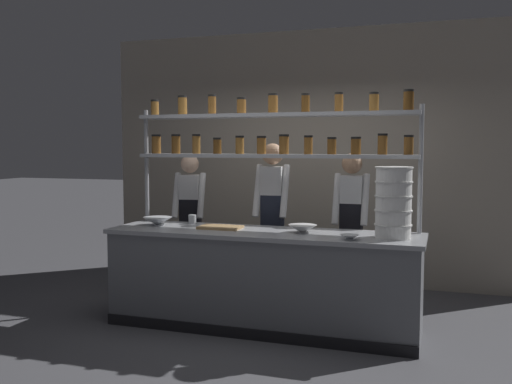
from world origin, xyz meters
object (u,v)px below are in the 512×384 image
spice_shelf_unit (273,140)px  chef_left (190,216)px  chef_right (351,222)px  prep_bowl_center_front (158,221)px  prep_bowl_near_left (349,237)px  prep_bowl_center_back (302,229)px  cutting_board (220,227)px  container_stack (393,203)px  serving_cup_front (192,219)px  chef_center (272,213)px

spice_shelf_unit → chef_left: 1.50m
spice_shelf_unit → chef_right: spice_shelf_unit is taller
prep_bowl_center_front → spice_shelf_unit: bearing=13.9°
prep_bowl_near_left → prep_bowl_center_back: bearing=151.4°
prep_bowl_near_left → cutting_board: bearing=168.1°
container_stack → serving_cup_front: size_ratio=6.71×
chef_left → prep_bowl_near_left: 2.26m
chef_right → serving_cup_front: bearing=-162.4°
chef_left → serving_cup_front: chef_left is taller
chef_right → cutting_board: bearing=-148.3°
spice_shelf_unit → prep_bowl_center_back: 0.95m
chef_left → container_stack: (2.32, -0.87, 0.31)m
cutting_board → prep_bowl_near_left: (1.29, -0.27, 0.01)m
chef_left → chef_right: size_ratio=0.98×
chef_right → prep_bowl_near_left: (0.14, -1.01, -0.00)m
container_stack → prep_bowl_center_back: bearing=176.4°
serving_cup_front → prep_bowl_near_left: bearing=-16.2°
chef_left → serving_cup_front: (0.30, -0.59, 0.04)m
chef_center → prep_bowl_center_back: chef_center is taller
chef_left → chef_center: chef_center is taller
container_stack → prep_bowl_center_front: size_ratio=2.11×
chef_right → container_stack: size_ratio=2.66×
prep_bowl_center_front → prep_bowl_center_back: size_ratio=1.10×
chef_center → chef_right: 0.82m
chef_left → container_stack: bearing=-31.1°
prep_bowl_center_front → serving_cup_front: 0.35m
chef_left → chef_right: bearing=-12.7°
spice_shelf_unit → prep_bowl_center_front: spice_shelf_unit is taller
chef_center → prep_bowl_center_front: bearing=-152.0°
container_stack → chef_right: bearing=121.2°
chef_left → prep_bowl_center_back: (1.51, -0.82, 0.03)m
chef_center → cutting_board: (-0.33, -0.64, -0.08)m
spice_shelf_unit → container_stack: bearing=-16.9°
prep_bowl_center_front → serving_cup_front: bearing=34.3°
prep_bowl_center_back → serving_cup_front: bearing=169.1°
chef_center → prep_bowl_center_back: bearing=-56.7°
prep_bowl_near_left → prep_bowl_center_back: size_ratio=0.61×
cutting_board → prep_bowl_center_back: prep_bowl_center_back is taller
prep_bowl_center_back → prep_bowl_center_front: bearing=178.7°
chef_right → cutting_board: chef_right is taller
chef_left → chef_center: size_ratio=0.93×
chef_center → prep_bowl_near_left: (0.96, -0.91, -0.07)m
serving_cup_front → container_stack: bearing=-8.0°
prep_bowl_near_left → chef_center: bearing=136.4°
prep_bowl_near_left → chef_right: bearing=98.1°
serving_cup_front → cutting_board: bearing=-28.8°
chef_left → chef_center: bearing=-19.9°
serving_cup_front → chef_right: bearing=18.5°
prep_bowl_center_back → chef_left: bearing=151.5°
prep_bowl_near_left → prep_bowl_center_back: (-0.47, 0.26, 0.01)m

